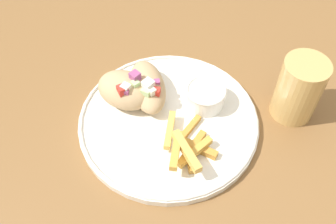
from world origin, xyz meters
TOP-DOWN VIEW (x-y plane):
  - table at (0.00, 0.00)m, footprint 1.20×1.20m
  - plate at (-0.00, -0.04)m, footprint 0.32×0.32m
  - pita_sandwich_near at (-0.09, -0.05)m, footprint 0.11×0.09m
  - pita_sandwich_far at (-0.06, -0.02)m, footprint 0.13×0.13m
  - fries_pile at (0.06, -0.08)m, footprint 0.11×0.13m
  - sauce_ramekin at (0.03, 0.03)m, footprint 0.07×0.07m
  - water_glass at (0.17, 0.11)m, footprint 0.08×0.08m

SIDE VIEW (x-z plane):
  - table at x=0.00m, z-range 0.28..1.00m
  - plate at x=0.00m, z-range 0.71..0.73m
  - fries_pile at x=0.06m, z-range 0.73..0.76m
  - sauce_ramekin at x=0.03m, z-range 0.73..0.77m
  - pita_sandwich_far at x=-0.06m, z-range 0.72..0.79m
  - pita_sandwich_near at x=-0.09m, z-range 0.72..0.79m
  - water_glass at x=0.17m, z-range 0.71..0.83m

